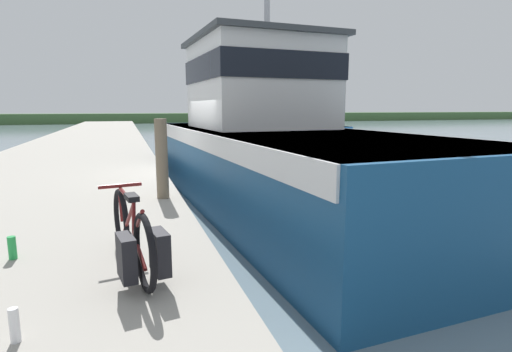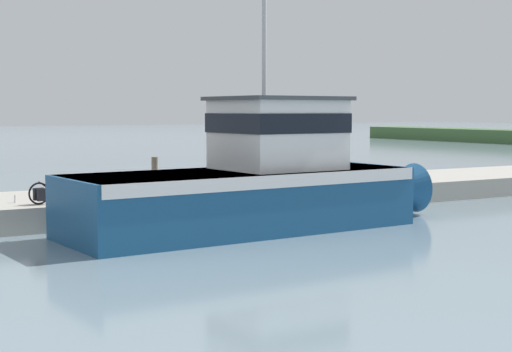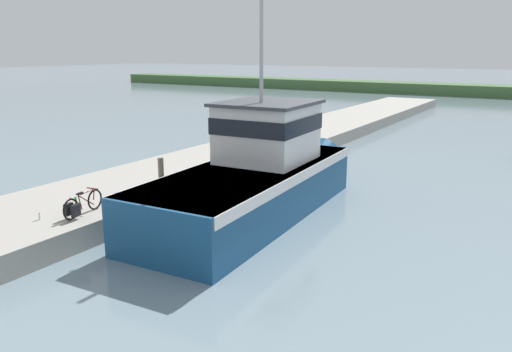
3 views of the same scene
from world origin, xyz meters
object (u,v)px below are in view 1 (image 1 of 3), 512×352
(fishing_boat_main, at_px, (270,142))
(mooring_post, at_px, (162,159))
(bicycle_touring, at_px, (135,239))
(water_bottle_on_curb, at_px, (12,248))
(boat_red_outer, at_px, (324,130))
(water_bottle_by_bike, at_px, (14,325))

(fishing_boat_main, relative_size, mooring_post, 9.39)
(mooring_post, bearing_deg, fishing_boat_main, 38.37)
(bicycle_touring, height_order, water_bottle_on_curb, bicycle_touring)
(boat_red_outer, xyz_separation_m, water_bottle_on_curb, (-13.68, -19.26, 0.00))
(bicycle_touring, bearing_deg, water_bottle_by_bike, -141.63)
(fishing_boat_main, height_order, water_bottle_on_curb, fishing_boat_main)
(boat_red_outer, height_order, water_bottle_on_curb, boat_red_outer)
(fishing_boat_main, xyz_separation_m, water_bottle_by_bike, (-4.12, -6.31, -0.59))
(bicycle_touring, distance_m, mooring_post, 3.28)
(boat_red_outer, relative_size, water_bottle_by_bike, 21.73)
(boat_red_outer, bearing_deg, bicycle_touring, 54.89)
(mooring_post, relative_size, water_bottle_on_curb, 5.69)
(fishing_boat_main, height_order, water_bottle_by_bike, fishing_boat_main)
(water_bottle_by_bike, bearing_deg, boat_red_outer, 57.64)
(fishing_boat_main, xyz_separation_m, boat_red_outer, (9.16, 14.64, -0.60))
(boat_red_outer, bearing_deg, water_bottle_on_curb, 51.39)
(boat_red_outer, relative_size, mooring_post, 3.83)
(boat_red_outer, height_order, mooring_post, boat_red_outer)
(bicycle_touring, xyz_separation_m, water_bottle_on_curb, (-1.20, 0.80, -0.23))
(fishing_boat_main, bearing_deg, boat_red_outer, 54.62)
(boat_red_outer, distance_m, water_bottle_by_bike, 24.80)
(fishing_boat_main, xyz_separation_m, mooring_post, (-2.78, -2.20, -0.03))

